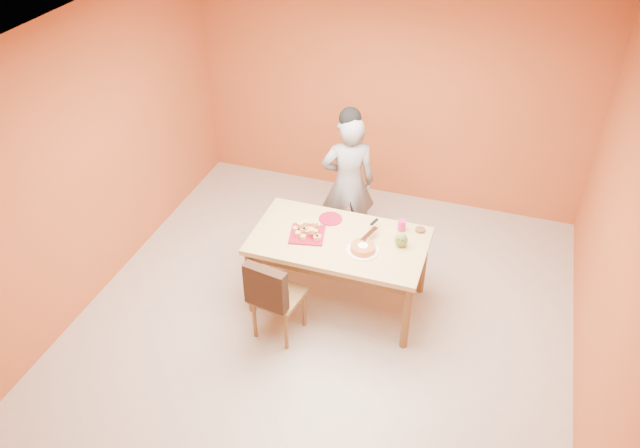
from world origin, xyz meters
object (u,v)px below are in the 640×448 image
(pastry_platter, at_px, (307,234))
(red_dinner_plate, at_px, (331,219))
(magenta_glass, at_px, (402,226))
(sponge_cake, at_px, (363,248))
(checker_tin, at_px, (420,230))
(person, at_px, (348,183))
(dining_chair, at_px, (278,295))
(egg_ornament, at_px, (401,240))
(dining_table, at_px, (339,247))

(pastry_platter, bearing_deg, red_dinner_plate, 67.39)
(red_dinner_plate, distance_m, magenta_glass, 0.68)
(pastry_platter, bearing_deg, sponge_cake, -6.83)
(sponge_cake, bearing_deg, checker_tin, 46.93)
(pastry_platter, bearing_deg, person, 83.34)
(dining_chair, height_order, person, person)
(dining_chair, height_order, red_dinner_plate, dining_chair)
(dining_chair, xyz_separation_m, magenta_glass, (0.90, 0.89, 0.35))
(egg_ornament, distance_m, checker_tin, 0.31)
(dining_chair, distance_m, checker_tin, 1.45)
(person, bearing_deg, red_dinner_plate, 68.41)
(dining_table, xyz_separation_m, red_dinner_plate, (-0.17, 0.27, 0.10))
(person, relative_size, red_dinner_plate, 6.92)
(sponge_cake, bearing_deg, red_dinner_plate, 138.37)
(dining_table, xyz_separation_m, sponge_cake, (0.25, -0.11, 0.13))
(pastry_platter, xyz_separation_m, sponge_cake, (0.55, -0.07, 0.03))
(dining_table, bearing_deg, checker_tin, 27.24)
(pastry_platter, height_order, checker_tin, checker_tin)
(person, bearing_deg, dining_chair, 59.30)
(pastry_platter, relative_size, checker_tin, 3.41)
(egg_ornament, relative_size, magenta_glass, 1.41)
(dining_table, xyz_separation_m, checker_tin, (0.68, 0.35, 0.11))
(dining_table, height_order, person, person)
(egg_ornament, distance_m, magenta_glass, 0.25)
(red_dinner_plate, relative_size, checker_tin, 2.46)
(dining_chair, distance_m, magenta_glass, 1.31)
(sponge_cake, bearing_deg, egg_ornament, 29.92)
(dining_table, bearing_deg, red_dinner_plate, 122.08)
(dining_table, height_order, magenta_glass, magenta_glass)
(sponge_cake, distance_m, egg_ornament, 0.35)
(pastry_platter, bearing_deg, dining_table, 7.96)
(pastry_platter, relative_size, red_dinner_plate, 1.39)
(dining_chair, xyz_separation_m, person, (0.20, 1.50, 0.31))
(sponge_cake, relative_size, checker_tin, 2.45)
(dining_chair, distance_m, pastry_platter, 0.63)
(person, bearing_deg, dining_table, 78.27)
(pastry_platter, distance_m, sponge_cake, 0.55)
(magenta_glass, bearing_deg, person, 138.79)
(pastry_platter, distance_m, magenta_glass, 0.88)
(magenta_glass, bearing_deg, dining_chair, -135.07)
(person, height_order, magenta_glass, person)
(sponge_cake, bearing_deg, magenta_glass, 58.43)
(dining_table, height_order, pastry_platter, pastry_platter)
(dining_chair, height_order, egg_ornament, egg_ornament)
(red_dinner_plate, relative_size, sponge_cake, 1.00)
(dining_chair, relative_size, magenta_glass, 8.56)
(pastry_platter, distance_m, red_dinner_plate, 0.33)
(sponge_cake, bearing_deg, pastry_platter, 173.17)
(red_dinner_plate, xyz_separation_m, egg_ornament, (0.72, -0.20, 0.07))
(red_dinner_plate, xyz_separation_m, checker_tin, (0.85, 0.08, 0.01))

